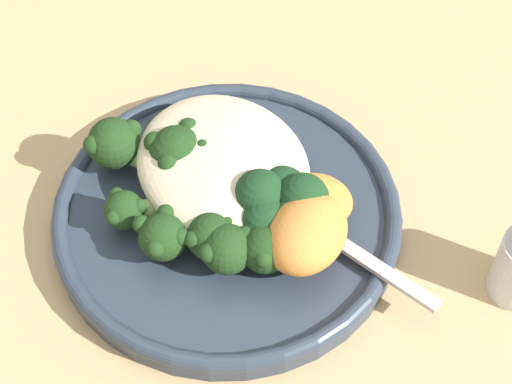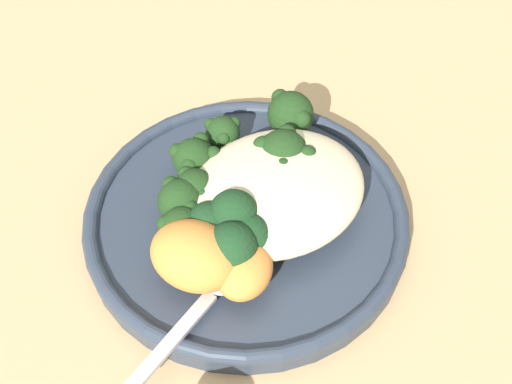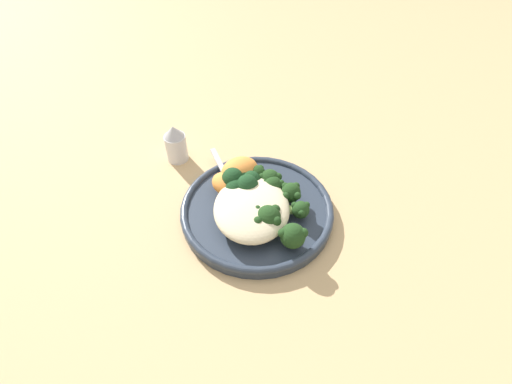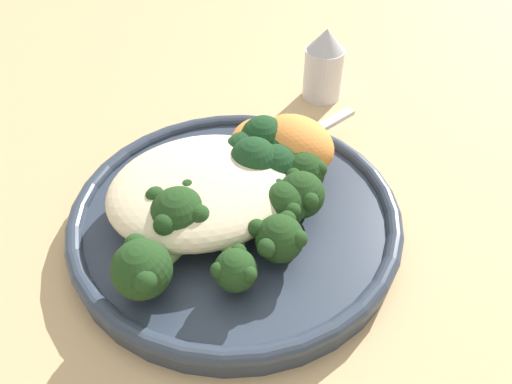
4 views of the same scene
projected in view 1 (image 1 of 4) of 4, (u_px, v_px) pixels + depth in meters
The scene contains 14 objects.
ground_plane at pixel (228, 225), 0.59m from camera, with size 4.00×4.00×0.00m, color tan.
plate at pixel (226, 212), 0.59m from camera, with size 0.24×0.24×0.02m.
quinoa_mound at pixel (223, 165), 0.58m from camera, with size 0.13×0.11×0.03m, color beige.
broccoli_stalk_0 at pixel (186, 159), 0.58m from camera, with size 0.08×0.07×0.04m.
broccoli_stalk_1 at pixel (137, 153), 0.59m from camera, with size 0.10×0.09×0.04m.
broccoli_stalk_2 at pixel (161, 204), 0.56m from camera, with size 0.05×0.10×0.03m.
broccoli_stalk_3 at pixel (177, 229), 0.55m from camera, with size 0.04×0.10×0.03m.
broccoli_stalk_4 at pixel (220, 223), 0.55m from camera, with size 0.07×0.08×0.03m.
broccoli_stalk_5 at pixel (230, 238), 0.54m from camera, with size 0.07×0.07×0.03m.
broccoli_stalk_6 at pixel (265, 240), 0.54m from camera, with size 0.08×0.03×0.03m.
sweet_potato_chunk_0 at pixel (306, 234), 0.54m from camera, with size 0.06×0.05×0.04m, color orange.
sweet_potato_chunk_1 at pixel (319, 199), 0.56m from camera, with size 0.05×0.04×0.03m, color orange.
kale_tuft at pixel (280, 207), 0.55m from camera, with size 0.06×0.06×0.04m.
spoon at pixel (325, 231), 0.56m from camera, with size 0.12×0.06×0.01m.
Camera 1 is at (0.31, -0.15, 0.49)m, focal length 60.00 mm.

